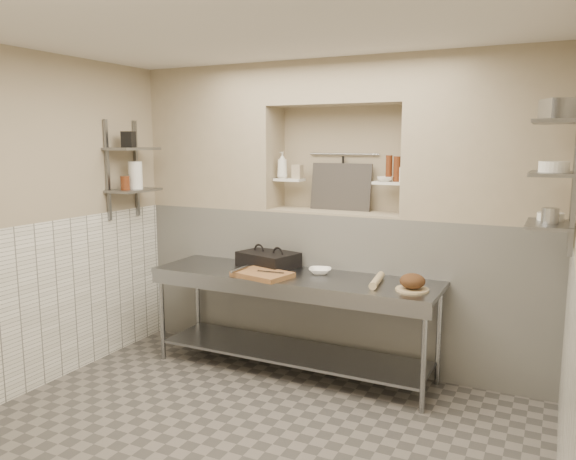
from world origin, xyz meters
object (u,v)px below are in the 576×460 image
Objects in this scene: bottle_soap at (282,165)px; cutting_board at (262,274)px; prep_table at (292,303)px; mixing_bowl at (320,271)px; bread_loaf at (412,281)px; bowl_alcove at (385,179)px; jug_left at (136,175)px; panini_press at (268,260)px; rolling_pin at (377,280)px.

cutting_board is at bearing -77.46° from bottle_soap.
mixing_bowl is at bearing 37.71° from prep_table.
bread_loaf reaches higher than mixing_bowl.
bread_loaf is at bearing -55.13° from bowl_alcove.
jug_left is at bearing -153.99° from bottle_soap.
bottle_soap is (-0.02, 0.33, 0.87)m from panini_press.
jug_left is (-2.73, -0.05, 0.77)m from bread_loaf.
mixing_bowl is 0.59m from rolling_pin.
mixing_bowl is 0.79× the size of bottle_soap.
bowl_alcove reaches higher than bread_loaf.
jug_left is at bearing -178.97° from bread_loaf.
cutting_board is 1.29m from bread_loaf.
jug_left is (-1.44, 0.07, 0.82)m from cutting_board.
bottle_soap is at bearing 158.15° from bread_loaf.
prep_table is at bearing -55.66° from bottle_soap.
mixing_bowl is at bearing 166.58° from bread_loaf.
rolling_pin is 0.32m from bread_loaf.
panini_press is at bearing 12.94° from jug_left.
jug_left is (-1.64, -0.10, 1.10)m from prep_table.
bowl_alcove is (1.02, 0.03, -0.11)m from bottle_soap.
bottle_soap is at bearing 124.34° from prep_table.
mixing_bowl is at bearing 11.28° from panini_press.
cutting_board is 1.81× the size of jug_left.
bowl_alcove is at bearing 40.79° from mixing_bowl.
bottle_soap reaches higher than rolling_pin.
jug_left is (-1.29, -0.63, -0.10)m from bottle_soap.
cutting_board is 1.66m from jug_left.
rolling_pin is (1.11, -0.18, -0.04)m from panini_press.
jug_left reaches higher than prep_table.
panini_press is at bearing -160.46° from bowl_alcove.
jug_left reaches higher than bowl_alcove.
rolling_pin is at bearing -24.16° from bottle_soap.
bottle_soap is (-0.36, 0.52, 1.20)m from prep_table.
rolling_pin is at bearing -13.72° from mixing_bowl.
rolling_pin reaches higher than prep_table.
bowl_alcove is (0.86, 0.73, 0.81)m from cutting_board.
bread_loaf is 0.77× the size of jug_left.
cutting_board is (-0.20, -0.18, 0.28)m from prep_table.
bottle_soap reaches higher than cutting_board.
bowl_alcove is (0.66, 0.55, 1.09)m from prep_table.
mixing_bowl is 1.41× the size of bowl_alcove.
bread_loaf is at bearing -21.85° from bottle_soap.
bread_loaf is at bearing 1.03° from jug_left.
bottle_soap is at bearing -178.44° from bowl_alcove.
bread_loaf is 0.78× the size of bottle_soap.
panini_press is 2.95× the size of bread_loaf.
bottle_soap is (-1.44, 0.58, 0.87)m from bread_loaf.
prep_table is at bearing -178.69° from rolling_pin.
bowl_alcove reaches higher than cutting_board.
bread_loaf is at bearing 5.41° from cutting_board.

